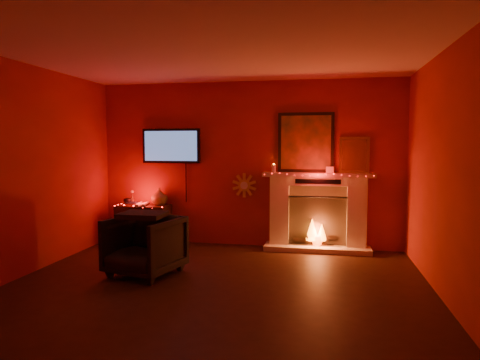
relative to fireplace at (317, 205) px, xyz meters
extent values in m
plane|color=black|center=(-1.14, -2.39, -0.72)|extent=(5.00, 5.00, 0.00)
plane|color=beige|center=(-1.14, -2.39, 1.98)|extent=(5.00, 5.00, 0.00)
plane|color=maroon|center=(-1.14, 0.11, 0.63)|extent=(5.00, 0.00, 5.00)
plane|color=maroon|center=(-1.14, -4.89, 0.63)|extent=(5.00, 0.00, 5.00)
plane|color=maroon|center=(-3.64, -2.39, 0.63)|extent=(0.00, 5.00, 5.00)
plane|color=maroon|center=(1.36, -2.39, 0.63)|extent=(0.00, 5.00, 5.00)
cube|color=beige|center=(0.01, -0.09, -0.68)|extent=(1.65, 0.40, 0.08)
cube|color=beige|center=(-0.59, 0.00, -0.17)|extent=(0.30, 0.22, 0.95)
cube|color=beige|center=(0.61, 0.00, -0.17)|extent=(0.30, 0.22, 0.95)
cube|color=beige|center=(0.01, 0.00, 0.38)|extent=(1.50, 0.22, 0.14)
cube|color=beige|center=(0.01, -0.06, 0.48)|extent=(1.72, 0.34, 0.06)
cube|color=#88664F|center=(0.01, 0.06, -0.17)|extent=(0.90, 0.10, 0.95)
cube|color=black|center=(0.01, -0.12, -0.25)|extent=(0.90, 0.02, 0.78)
cylinder|color=black|center=(-0.09, -0.03, -0.58)|extent=(0.55, 0.09, 0.09)
cylinder|color=black|center=(0.09, -0.01, -0.52)|extent=(0.51, 0.18, 0.08)
cone|color=orange|center=(-0.07, -0.03, -0.39)|extent=(0.20, 0.20, 0.34)
cone|color=orange|center=(0.08, -0.02, -0.43)|extent=(0.16, 0.16, 0.26)
sphere|color=#FF3F07|center=(0.01, -0.03, -0.56)|extent=(0.18, 0.18, 0.18)
cube|color=black|center=(-0.19, 0.08, 0.98)|extent=(0.88, 0.05, 0.95)
cube|color=#CC611B|center=(-0.19, 0.05, 0.98)|extent=(0.78, 0.01, 0.85)
cube|color=gold|center=(0.56, 0.08, 0.79)|extent=(0.46, 0.04, 0.56)
cube|color=#A66A26|center=(0.56, 0.06, 0.79)|extent=(0.38, 0.01, 0.48)
cylinder|color=beige|center=(-0.69, -0.01, 0.57)|extent=(0.07, 0.07, 0.12)
cube|color=beige|center=(0.19, -0.03, 0.56)|extent=(0.12, 0.01, 0.10)
cube|color=black|center=(-2.44, 0.07, 0.93)|extent=(1.00, 0.06, 0.58)
cube|color=#4064A4|center=(-2.44, 0.03, 0.93)|extent=(0.92, 0.01, 0.50)
cylinder|color=black|center=(-2.19, 0.08, 0.31)|extent=(0.02, 0.02, 0.66)
cylinder|color=#C88A28|center=(-1.19, 0.09, 0.28)|extent=(0.20, 0.03, 0.20)
cylinder|color=beige|center=(-1.19, 0.08, 0.28)|extent=(0.13, 0.01, 0.13)
cube|color=black|center=(-2.88, -0.13, -0.40)|extent=(0.87, 0.43, 0.66)
imported|color=brown|center=(-2.62, -0.05, 0.08)|extent=(0.27, 0.27, 0.29)
imported|color=black|center=(-3.15, -0.15, -0.01)|extent=(0.14, 0.14, 0.11)
cylinder|color=beige|center=(-2.92, -0.21, -0.04)|extent=(0.11, 0.38, 0.05)
cylinder|color=beige|center=(-2.85, -0.25, -0.04)|extent=(0.05, 0.38, 0.05)
cylinder|color=beige|center=(-2.82, -0.18, -0.04)|extent=(0.12, 0.38, 0.05)
cube|color=#5A2619|center=(-3.07, -0.19, -0.05)|extent=(0.20, 0.14, 0.03)
cube|color=#21344D|center=(-3.06, -0.18, -0.02)|extent=(0.17, 0.12, 0.02)
imported|color=black|center=(-2.15, -1.77, -0.35)|extent=(1.00, 1.01, 0.76)
camera|label=1|loc=(0.07, -6.82, 0.94)|focal=32.00mm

